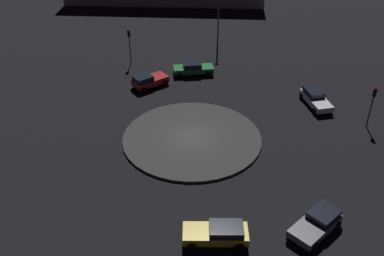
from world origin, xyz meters
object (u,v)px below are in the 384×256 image
car_red (149,80)px  traffic_light_east (373,99)px  car_grey (317,223)px  traffic_light_northwest (129,40)px  car_yellow (218,233)px  car_green (193,68)px  streetlamp_north (219,6)px  car_white (315,98)px

car_red → traffic_light_east: 22.79m
car_grey → traffic_light_northwest: bearing=-103.6°
car_yellow → car_red: 23.29m
car_grey → car_yellow: bearing=-36.1°
car_green → traffic_light_east: bearing=-40.9°
car_yellow → streetlamp_north: 34.25m
car_white → car_yellow: car_white is taller
traffic_light_east → traffic_light_northwest: (-24.48, 12.84, 0.15)m
car_green → car_grey: 25.90m
car_green → car_red: bearing=-154.7°
car_yellow → streetlamp_north: bearing=-92.3°
car_white → traffic_light_northwest: bearing=-128.7°
car_white → car_grey: size_ratio=1.11×
car_green → traffic_light_east: 19.88m
car_white → car_grey: 17.94m
car_grey → traffic_light_east: traffic_light_east is taller
traffic_light_northwest → streetlamp_north: (10.42, 6.10, 2.28)m
car_green → car_yellow: (2.82, -25.30, -0.02)m
car_green → car_red: size_ratio=1.16×
car_red → car_green: bearing=-4.5°
car_yellow → car_grey: car_yellow is taller
car_white → car_red: 17.73m
car_green → traffic_light_east: size_ratio=1.16×
car_yellow → car_red: (-7.53, 22.03, 0.03)m
car_green → car_white: 14.25m
car_white → streetlamp_north: streetlamp_north is taller
car_grey → streetlamp_north: streetlamp_north is taller
car_green → car_white: bearing=-36.1°
car_yellow → car_red: bearing=-73.5°
car_green → traffic_light_northwest: size_ratio=1.10×
car_white → traffic_light_northwest: 22.35m
car_green → traffic_light_northwest: 8.36m
car_red → traffic_light_east: bearing=-57.3°
car_green → car_yellow: size_ratio=1.08×
car_grey → car_red: bearing=-102.0°
car_grey → traffic_light_east: bearing=-164.3°
car_white → traffic_light_northwest: traffic_light_northwest is taller
traffic_light_northwest → streetlamp_north: size_ratio=0.50×
car_white → car_grey: bearing=-25.0°
car_green → streetlamp_north: streetlamp_north is taller
car_yellow → car_grey: size_ratio=1.05×
car_grey → traffic_light_east: (7.25, 13.76, 2.21)m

